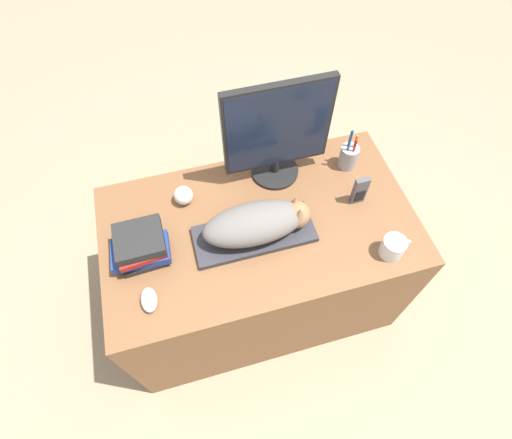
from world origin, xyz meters
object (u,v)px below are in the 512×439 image
object	(u,v)px
keyboard	(254,234)
cat	(260,222)
pen_cup	(348,156)
monitor	(277,132)
phone	(360,191)
baseball	(183,195)
computer_mouse	(149,300)
coffee_mug	(393,247)
book_stack	(140,247)

from	to	relation	value
keyboard	cat	distance (m)	0.08
pen_cup	cat	bearing A→B (deg)	-152.70
keyboard	pen_cup	world-z (taller)	pen_cup
monitor	phone	world-z (taller)	monitor
pen_cup	baseball	xyz separation A→B (m)	(-0.72, -0.00, -0.02)
cat	pen_cup	xyz separation A→B (m)	(0.46, 0.24, -0.03)
computer_mouse	phone	world-z (taller)	phone
monitor	pen_cup	size ratio (longest dim) A/B	2.15
cat	monitor	bearing A→B (deg)	62.10
keyboard	phone	size ratio (longest dim) A/B	3.37
computer_mouse	baseball	world-z (taller)	baseball
keyboard	phone	bearing A→B (deg)	6.17
monitor	keyboard	bearing A→B (deg)	-121.16
keyboard	monitor	size ratio (longest dim) A/B	1.01
coffee_mug	cat	bearing A→B (deg)	155.34
computer_mouse	phone	size ratio (longest dim) A/B	0.69
phone	book_stack	size ratio (longest dim) A/B	0.64
cat	phone	xyz separation A→B (m)	(0.43, 0.05, -0.02)
computer_mouse	coffee_mug	size ratio (longest dim) A/B	0.81
pen_cup	baseball	distance (m)	0.72
keyboard	cat	xyz separation A→B (m)	(0.02, 0.00, 0.08)
monitor	phone	size ratio (longest dim) A/B	3.35
coffee_mug	pen_cup	world-z (taller)	pen_cup
book_stack	keyboard	bearing A→B (deg)	-3.81
keyboard	coffee_mug	distance (m)	0.52
keyboard	book_stack	bearing A→B (deg)	176.19
phone	book_stack	bearing A→B (deg)	-178.66
phone	pen_cup	bearing A→B (deg)	79.90
keyboard	baseball	distance (m)	0.33
cat	pen_cup	size ratio (longest dim) A/B	1.92
pen_cup	book_stack	distance (m)	0.93
monitor	pen_cup	xyz separation A→B (m)	(0.31, -0.04, -0.19)
computer_mouse	book_stack	world-z (taller)	book_stack
baseball	cat	bearing A→B (deg)	-43.21
baseball	keyboard	bearing A→B (deg)	-45.72
computer_mouse	coffee_mug	distance (m)	0.90
cat	phone	world-z (taller)	cat
computer_mouse	book_stack	distance (m)	0.20
coffee_mug	book_stack	bearing A→B (deg)	165.21
keyboard	computer_mouse	bearing A→B (deg)	-159.09
cat	coffee_mug	bearing A→B (deg)	-24.66
coffee_mug	book_stack	size ratio (longest dim) A/B	0.54
keyboard	book_stack	size ratio (longest dim) A/B	2.16
cat	monitor	xyz separation A→B (m)	(0.15, 0.28, 0.15)
book_stack	phone	bearing A→B (deg)	1.34
computer_mouse	book_stack	size ratio (longest dim) A/B	0.44
cat	pen_cup	world-z (taller)	pen_cup
cat	book_stack	distance (m)	0.45
monitor	book_stack	size ratio (longest dim) A/B	2.15
pen_cup	book_stack	size ratio (longest dim) A/B	1.00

